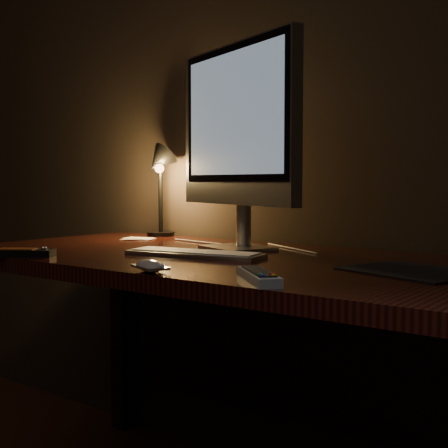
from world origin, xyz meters
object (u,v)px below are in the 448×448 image
Objects in this scene: monitor at (237,129)px; mouse at (150,268)px; keyboard at (195,253)px; media_remote at (24,253)px; desk at (245,300)px; desk_lamp at (159,174)px; tv_remote at (259,276)px.

monitor is 0.59m from mouse.
media_remote is at bearing -151.40° from keyboard.
desk_lamp is at bearing 156.17° from desk.
desk is 0.68m from desk_lamp.
mouse is at bearing -85.69° from desk.
media_remote is (-0.45, 0.00, 0.00)m from mouse.
keyboard reaches higher than desk.
desk is 0.49m from tv_remote.
keyboard is at bearing 5.10° from media_remote.
mouse is (0.10, -0.28, 0.00)m from keyboard.
keyboard is 0.30m from mouse.
desk is 0.20m from keyboard.
mouse is at bearing -55.24° from monitor.
desk is 9.39× the size of tv_remote.
mouse is at bearing -33.48° from media_remote.
mouse reaches higher than desk.
mouse is at bearing -54.81° from desk_lamp.
mouse is at bearing -130.50° from tv_remote.
keyboard is 0.62m from desk_lamp.
media_remote is at bearing -136.26° from desk.
media_remote is at bearing -135.40° from tv_remote.
keyboard is 0.45m from media_remote.
media_remote is (-0.35, -0.47, -0.34)m from monitor.
media_remote reaches higher than mouse.
desk_lamp is at bearing -174.52° from tv_remote.
media_remote is 0.68m from desk_lamp.
desk is 4.27× the size of keyboard.
monitor is 0.50m from desk_lamp.
monitor is at bearing 81.51° from keyboard.
media_remote is 0.72m from tv_remote.
media_remote reaches higher than tv_remote.
mouse is 0.45m from media_remote.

